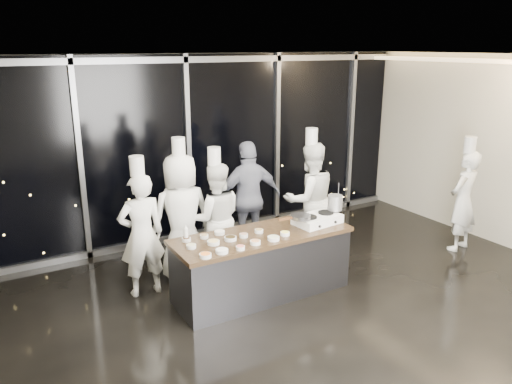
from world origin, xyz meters
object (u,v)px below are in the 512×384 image
stock_pot (335,203)px  chef_left (182,216)px  demo_counter (262,264)px  chef_right (310,199)px  guest (249,198)px  chef_far_left (142,234)px  chef_side (463,200)px  stove (317,219)px  chef_center (216,218)px  frying_pan (300,217)px

stock_pot → chef_left: chef_left is taller
demo_counter → chef_left: bearing=123.3°
chef_right → guest: bearing=-24.4°
chef_far_left → chef_side: bearing=167.8°
stove → chef_center: size_ratio=0.36×
stock_pot → guest: 1.55m
demo_counter → frying_pan: 0.83m
chef_right → stove: bearing=67.2°
guest → chef_center: bearing=31.6°
stove → frying_pan: frying_pan is taller
chef_center → chef_right: size_ratio=0.92×
frying_pan → stove: bearing=-2.0°
guest → chef_far_left: bearing=20.6°
demo_counter → chef_left: size_ratio=1.17×
chef_center → guest: bearing=-136.5°
demo_counter → chef_right: (1.41, 0.87, 0.49)m
stock_pot → chef_far_left: (-2.61, 0.86, -0.27)m
stock_pot → guest: (-0.64, 1.39, -0.21)m
chef_side → guest: bearing=-40.0°
stock_pot → chef_left: bearing=150.2°
frying_pan → chef_right: (0.85, 0.94, -0.13)m
frying_pan → chef_right: bearing=41.7°
demo_counter → chef_far_left: chef_far_left is taller
guest → chef_right: bearing=153.8°
chef_far_left → guest: bearing=-164.7°
chef_center → guest: chef_center is taller
guest → chef_side: chef_side is taller
chef_left → guest: chef_left is taller
demo_counter → chef_right: bearing=31.6°
guest → chef_side: size_ratio=0.98×
chef_far_left → chef_left: 0.72m
chef_center → guest: 0.89m
chef_far_left → guest: (1.97, 0.53, 0.06)m
chef_side → chef_left: bearing=-29.4°
frying_pan → chef_left: bearing=131.2°
chef_center → demo_counter: bearing=119.9°
chef_right → stock_pot: bearing=84.9°
chef_left → chef_side: size_ratio=1.09×
chef_far_left → chef_right: 2.80m
chef_far_left → guest: chef_far_left is taller
demo_counter → chef_left: (-0.72, 1.09, 0.49)m
chef_left → stove: bearing=143.5°
frying_pan → chef_right: 1.28m
chef_far_left → chef_center: chef_far_left is taller
chef_far_left → stock_pot: bearing=161.9°
demo_counter → frying_pan: bearing=-8.0°
chef_left → chef_right: bearing=173.1°
chef_center → chef_side: 4.13m
stove → demo_counter: bearing=170.2°
demo_counter → stove: (0.88, -0.05, 0.51)m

